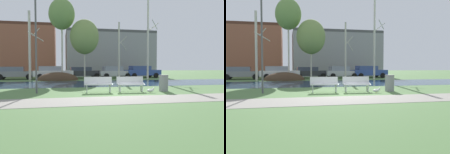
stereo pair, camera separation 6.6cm
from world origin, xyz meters
TOP-DOWN VIEW (x-y plane):
  - ground_plane at (0.00, 10.00)m, footprint 120.00×120.00m
  - paved_path_strip at (0.00, -2.19)m, footprint 60.00×2.48m
  - river_band at (0.00, 8.08)m, footprint 80.00×7.48m
  - soil_mound at (-3.34, 13.37)m, footprint 4.29×2.61m
  - bench_left at (-0.95, 1.08)m, footprint 1.63×0.66m
  - bench_right at (0.96, 1.08)m, footprint 1.63×0.66m
  - trash_bin at (2.93, 0.84)m, footprint 0.56×0.56m
  - seagull at (1.89, 0.25)m, footprint 0.48×0.18m
  - streetlamp at (-4.33, 1.28)m, footprint 0.32×0.32m
  - birch_far_left at (-6.15, 13.69)m, footprint 1.57×2.46m
  - birch_left at (-2.87, 14.14)m, footprint 2.81×2.81m
  - birch_center_left at (-0.45, 13.72)m, footprint 3.16×3.16m
  - birch_center at (3.43, 13.55)m, footprint 0.99×1.70m
  - birch_center_right at (6.74, 13.17)m, footprint 1.35×2.33m
  - parked_van_nearest_grey at (-8.15, 16.14)m, footprint 4.60×2.33m
  - parked_sedan_second_white at (-3.99, 16.24)m, footprint 4.63×2.25m
  - parked_hatch_third_dark at (-0.33, 17.20)m, footprint 4.53×2.22m
  - parked_wagon_fourth_silver at (3.61, 16.82)m, footprint 4.28×2.32m
  - parked_suv_fifth_blue at (7.35, 16.95)m, footprint 4.66×2.34m
  - building_brick_low at (-10.32, 26.36)m, footprint 12.98×7.98m
  - building_grey_warehouse at (4.51, 25.61)m, footprint 13.39×9.08m

SIDE VIEW (x-z plane):
  - ground_plane at x=0.00m, z-range 0.00..0.00m
  - soil_mound at x=-3.34m, z-range -0.86..0.86m
  - river_band at x=0.00m, z-range 0.00..0.01m
  - paved_path_strip at x=0.00m, z-range 0.00..0.01m
  - seagull at x=1.89m, z-range 0.00..0.27m
  - bench_left at x=-0.95m, z-range 0.04..0.91m
  - bench_right at x=0.96m, z-range 0.04..0.91m
  - trash_bin at x=2.93m, z-range 0.02..0.98m
  - parked_hatch_third_dark at x=-0.33m, z-range 0.05..1.46m
  - parked_van_nearest_grey at x=-8.15m, z-range 0.05..1.48m
  - parked_sedan_second_white at x=-3.99m, z-range 0.04..1.54m
  - parked_wagon_fourth_silver at x=3.61m, z-range 0.03..1.55m
  - parked_suv_fifth_blue at x=7.35m, z-range 0.04..1.58m
  - birch_center at x=3.43m, z-range 0.04..6.48m
  - building_grey_warehouse at x=4.51m, z-range 0.00..6.87m
  - birch_far_left at x=-6.15m, z-range 0.06..7.32m
  - building_brick_low at x=-10.32m, z-range 0.00..7.70m
  - streetlamp at x=-4.33m, z-range 0.95..7.08m
  - birch_center_right at x=6.74m, z-range 0.07..9.03m
  - birch_center_left at x=-0.45m, z-range 1.40..8.02m
  - birch_left at x=-2.87m, z-range 2.54..11.73m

